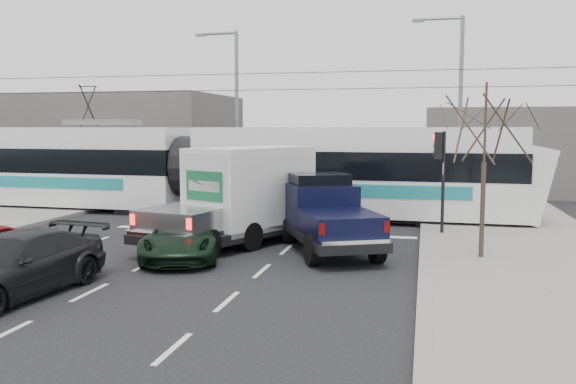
% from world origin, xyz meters
% --- Properties ---
extents(ground, '(120.00, 120.00, 0.00)m').
position_xyz_m(ground, '(0.00, 0.00, 0.00)').
color(ground, black).
rests_on(ground, ground).
extents(sidewalk_right, '(6.00, 60.00, 0.15)m').
position_xyz_m(sidewalk_right, '(9.00, 0.00, 0.07)').
color(sidewalk_right, gray).
rests_on(sidewalk_right, ground).
extents(rails, '(60.00, 1.60, 0.03)m').
position_xyz_m(rails, '(0.00, 10.00, 0.01)').
color(rails, '#33302D').
rests_on(rails, ground).
extents(building_left, '(14.00, 10.00, 6.00)m').
position_xyz_m(building_left, '(-14.00, 22.00, 3.00)').
color(building_left, '#605C57').
rests_on(building_left, ground).
extents(building_right, '(12.00, 10.00, 5.00)m').
position_xyz_m(building_right, '(12.00, 24.00, 2.50)').
color(building_right, '#605C57').
rests_on(building_right, ground).
extents(bare_tree, '(2.40, 2.40, 5.00)m').
position_xyz_m(bare_tree, '(7.60, 2.50, 3.79)').
color(bare_tree, '#47382B').
rests_on(bare_tree, ground).
extents(traffic_signal, '(0.44, 0.44, 3.60)m').
position_xyz_m(traffic_signal, '(6.47, 6.50, 2.74)').
color(traffic_signal, black).
rests_on(traffic_signal, ground).
extents(street_lamp_near, '(2.38, 0.25, 9.00)m').
position_xyz_m(street_lamp_near, '(7.31, 14.00, 5.11)').
color(street_lamp_near, slate).
rests_on(street_lamp_near, ground).
extents(street_lamp_far, '(2.38, 0.25, 9.00)m').
position_xyz_m(street_lamp_far, '(-4.19, 16.00, 5.11)').
color(street_lamp_far, slate).
rests_on(street_lamp_far, ground).
extents(catenary, '(60.00, 0.20, 7.00)m').
position_xyz_m(catenary, '(0.00, 10.00, 3.88)').
color(catenary, black).
rests_on(catenary, ground).
extents(tram, '(28.51, 3.98, 5.80)m').
position_xyz_m(tram, '(-4.37, 10.12, 2.06)').
color(tram, white).
rests_on(tram, ground).
extents(silver_pickup, '(3.69, 6.98, 2.41)m').
position_xyz_m(silver_pickup, '(-0.64, 3.76, 1.20)').
color(silver_pickup, black).
rests_on(silver_pickup, ground).
extents(box_truck, '(4.72, 6.78, 3.22)m').
position_xyz_m(box_truck, '(0.48, 4.51, 1.59)').
color(box_truck, black).
rests_on(box_truck, ground).
extents(navy_pickup, '(4.25, 6.00, 2.39)m').
position_xyz_m(navy_pickup, '(2.89, 3.27, 1.18)').
color(navy_pickup, black).
rests_on(navy_pickup, ground).
extents(green_car, '(3.41, 5.04, 1.28)m').
position_xyz_m(green_car, '(-1.08, 1.14, 0.64)').
color(green_car, black).
rests_on(green_car, ground).
extents(dark_car, '(2.60, 5.20, 1.45)m').
position_xyz_m(dark_car, '(-3.22, -3.65, 0.72)').
color(dark_car, black).
rests_on(dark_car, ground).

